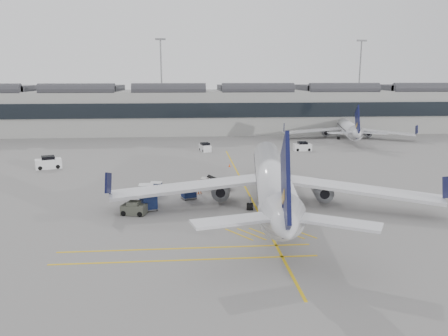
{
  "coord_description": "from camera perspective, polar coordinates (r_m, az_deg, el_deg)",
  "views": [
    {
      "loc": [
        2.32,
        -45.96,
        14.72
      ],
      "look_at": [
        6.59,
        4.72,
        4.0
      ],
      "focal_mm": 35.0,
      "sensor_mm": 36.0,
      "label": 1
    }
  ],
  "objects": [
    {
      "name": "terminal",
      "position": [
        118.22,
        -5.99,
        7.68
      ],
      "size": [
        200.0,
        20.45,
        12.4
      ],
      "color": "#9E9E99",
      "rests_on": "ground"
    },
    {
      "name": "airliner_main",
      "position": [
        50.37,
        6.33,
        -1.43
      ],
      "size": [
        36.79,
        40.44,
        10.78
      ],
      "rotation": [
        0.0,
        0.0,
        -0.14
      ],
      "color": "silver",
      "rests_on": "ground"
    },
    {
      "name": "service_van_left",
      "position": [
        76.43,
        -21.96,
        0.62
      ],
      "size": [
        4.43,
        3.26,
        2.05
      ],
      "rotation": [
        0.0,
        0.0,
        0.36
      ],
      "color": "white",
      "rests_on": "ground"
    },
    {
      "name": "pushback_tug",
      "position": [
        48.49,
        -11.68,
        -5.23
      ],
      "size": [
        2.89,
        2.17,
        1.45
      ],
      "rotation": [
        0.0,
        0.0,
        -0.26
      ],
      "color": "#515347",
      "rests_on": "ground"
    },
    {
      "name": "apron_markings",
      "position": [
        58.37,
        2.9,
        -2.71
      ],
      "size": [
        0.25,
        60.0,
        0.01
      ],
      "primitive_type": "cube",
      "color": "gold",
      "rests_on": "ground"
    },
    {
      "name": "ramp_agent_a",
      "position": [
        54.65,
        -0.05,
        -2.66
      ],
      "size": [
        0.83,
        0.69,
        1.97
      ],
      "primitive_type": "imported",
      "rotation": [
        0.0,
        0.0,
        0.35
      ],
      "color": "orange",
      "rests_on": "ground"
    },
    {
      "name": "light_masts",
      "position": [
        132.02,
        -6.69,
        11.72
      ],
      "size": [
        113.0,
        0.6,
        25.45
      ],
      "color": "slate",
      "rests_on": "ground"
    },
    {
      "name": "ramp_agent_b",
      "position": [
        55.69,
        -3.37,
        -2.48
      ],
      "size": [
        1.12,
        1.08,
        1.82
      ],
      "primitive_type": "imported",
      "rotation": [
        0.0,
        0.0,
        3.79
      ],
      "color": "orange",
      "rests_on": "ground"
    },
    {
      "name": "belt_loader",
      "position": [
        58.06,
        -1.61,
        -2.23
      ],
      "size": [
        4.71,
        2.28,
        1.86
      ],
      "rotation": [
        0.0,
        0.0,
        -0.22
      ],
      "color": "beige",
      "rests_on": "ground"
    },
    {
      "name": "service_van_right",
      "position": [
        89.37,
        10.21,
        2.76
      ],
      "size": [
        3.53,
        1.8,
        1.81
      ],
      "rotation": [
        0.0,
        0.0,
        0.01
      ],
      "color": "white",
      "rests_on": "ground"
    },
    {
      "name": "safety_cone_nose",
      "position": [
        72.25,
        0.73,
        0.35
      ],
      "size": [
        0.37,
        0.37,
        0.51
      ],
      "primitive_type": "cone",
      "color": "#F24C0A",
      "rests_on": "ground"
    },
    {
      "name": "airliner_far",
      "position": [
        108.92,
        15.79,
        5.09
      ],
      "size": [
        30.23,
        33.37,
        8.99
      ],
      "rotation": [
        0.0,
        0.0,
        -0.22
      ],
      "color": "silver",
      "rests_on": "ground"
    },
    {
      "name": "safety_cone_engine",
      "position": [
        56.32,
        7.01,
        -3.06
      ],
      "size": [
        0.37,
        0.37,
        0.52
      ],
      "primitive_type": "cone",
      "color": "#F24C0A",
      "rests_on": "ground"
    },
    {
      "name": "baggage_cart_b",
      "position": [
        49.5,
        -9.76,
        -4.39
      ],
      "size": [
        2.12,
        1.94,
        1.84
      ],
      "rotation": [
        0.0,
        0.0,
        0.34
      ],
      "color": "gray",
      "rests_on": "ground"
    },
    {
      "name": "baggage_cart_a",
      "position": [
        53.54,
        -4.63,
        -3.03
      ],
      "size": [
        2.11,
        1.94,
        1.8
      ],
      "rotation": [
        0.0,
        0.0,
        0.37
      ],
      "color": "gray",
      "rests_on": "ground"
    },
    {
      "name": "baggage_cart_d",
      "position": [
        55.91,
        -8.85,
        -2.6
      ],
      "size": [
        1.62,
        1.38,
        1.59
      ],
      "rotation": [
        0.0,
        0.0,
        -0.09
      ],
      "color": "gray",
      "rests_on": "ground"
    },
    {
      "name": "baggage_cart_c",
      "position": [
        53.64,
        -10.11,
        -3.06
      ],
      "size": [
        1.91,
        1.59,
        1.95
      ],
      "rotation": [
        0.0,
        0.0,
        0.04
      ],
      "color": "gray",
      "rests_on": "ground"
    },
    {
      "name": "ground",
      "position": [
        48.31,
        -7.38,
        -5.94
      ],
      "size": [
        220.0,
        220.0,
        0.0
      ],
      "primitive_type": "plane",
      "color": "gray",
      "rests_on": "ground"
    },
    {
      "name": "service_van_mid",
      "position": [
        87.4,
        -2.49,
        2.7
      ],
      "size": [
        2.47,
        3.63,
        1.7
      ],
      "rotation": [
        0.0,
        0.0,
        1.84
      ],
      "color": "white",
      "rests_on": "ground"
    }
  ]
}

